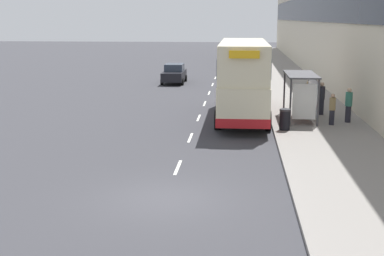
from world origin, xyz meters
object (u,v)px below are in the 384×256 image
at_px(car_0, 246,52).
at_px(litter_bin, 285,119).
at_px(pedestrian_3, 309,91).
at_px(pedestrian_at_shelter, 349,105).
at_px(car_1, 174,74).
at_px(double_decker_bus_near, 243,78).
at_px(bus_shelter, 304,88).
at_px(pedestrian_1, 321,98).
at_px(pedestrian_2, 332,109).

relative_size(car_0, litter_bin, 4.35).
bearing_deg(pedestrian_3, pedestrian_at_shelter, -76.43).
height_order(car_1, litter_bin, car_1).
relative_size(car_0, pedestrian_at_shelter, 2.49).
distance_m(double_decker_bus_near, car_0, 46.42).
height_order(bus_shelter, pedestrian_3, bus_shelter).
height_order(bus_shelter, pedestrian_at_shelter, bus_shelter).
xyz_separation_m(pedestrian_3, litter_bin, (-2.14, -7.97, -0.34)).
height_order(car_1, pedestrian_3, pedestrian_3).
xyz_separation_m(bus_shelter, pedestrian_at_shelter, (2.29, -0.46, -0.80)).
bearing_deg(pedestrian_1, car_0, 94.78).
height_order(car_0, pedestrian_at_shelter, pedestrian_at_shelter).
relative_size(double_decker_bus_near, pedestrian_2, 6.60).
relative_size(bus_shelter, car_1, 0.95).
height_order(bus_shelter, litter_bin, bus_shelter).
bearing_deg(car_0, double_decker_bus_near, -90.84).
bearing_deg(bus_shelter, pedestrian_3, 79.97).
xyz_separation_m(double_decker_bus_near, car_0, (0.68, 46.39, -1.44)).
xyz_separation_m(bus_shelter, car_1, (-9.16, 17.08, -1.05)).
relative_size(bus_shelter, double_decker_bus_near, 0.39).
height_order(pedestrian_1, litter_bin, pedestrian_1).
bearing_deg(pedestrian_at_shelter, pedestrian_1, 116.46).
distance_m(bus_shelter, car_1, 19.41).
xyz_separation_m(car_0, car_1, (-6.54, -30.30, -0.01)).
bearing_deg(pedestrian_2, pedestrian_3, 93.46).
bearing_deg(double_decker_bus_near, pedestrian_1, 9.52).
bearing_deg(pedestrian_at_shelter, bus_shelter, 168.60).
bearing_deg(car_1, pedestrian_at_shelter, 123.14).
height_order(car_0, pedestrian_2, pedestrian_2).
height_order(pedestrian_at_shelter, pedestrian_1, pedestrian_1).
bearing_deg(pedestrian_1, bus_shelter, -124.53).
distance_m(car_1, litter_bin, 21.38).
distance_m(pedestrian_2, litter_bin, 2.97).
height_order(pedestrian_3, litter_bin, pedestrian_3).
bearing_deg(litter_bin, bus_shelter, 66.19).
distance_m(pedestrian_1, pedestrian_3, 3.48).
relative_size(pedestrian_1, litter_bin, 1.78).
relative_size(bus_shelter, pedestrian_3, 2.47).
bearing_deg(car_1, double_decker_bus_near, 110.03).
bearing_deg(bus_shelter, pedestrian_1, 55.47).
distance_m(pedestrian_3, litter_bin, 8.26).
bearing_deg(car_1, pedestrian_2, 119.74).
distance_m(car_1, pedestrian_3, 15.58).
height_order(double_decker_bus_near, pedestrian_2, double_decker_bus_near).
relative_size(car_1, pedestrian_1, 2.37).
distance_m(car_1, pedestrian_2, 21.11).
xyz_separation_m(car_0, pedestrian_2, (3.93, -48.63, 0.13)).
bearing_deg(car_0, bus_shelter, -86.83).
height_order(car_1, pedestrian_2, pedestrian_2).
distance_m(bus_shelter, pedestrian_at_shelter, 2.46).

